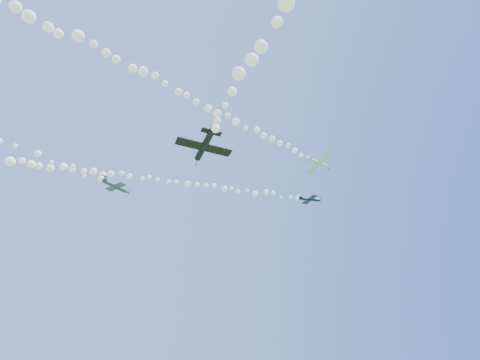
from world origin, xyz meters
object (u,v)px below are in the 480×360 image
object	(u,v)px
plane_white	(319,163)
plane_black	(204,146)
plane_navy	(309,199)
plane_grey	(115,186)

from	to	relation	value
plane_white	plane_black	bearing A→B (deg)	-163.58
plane_navy	plane_white	bearing A→B (deg)	-99.07
plane_grey	plane_black	world-z (taller)	plane_grey
plane_black	plane_grey	bearing A→B (deg)	18.95
plane_white	plane_black	distance (m)	44.32
plane_navy	plane_black	world-z (taller)	plane_navy
plane_grey	plane_black	distance (m)	28.75
plane_white	plane_black	size ratio (longest dim) A/B	0.89
plane_white	plane_navy	distance (m)	10.91
plane_navy	plane_black	xyz separation A→B (m)	(-32.94, -34.81, -15.91)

